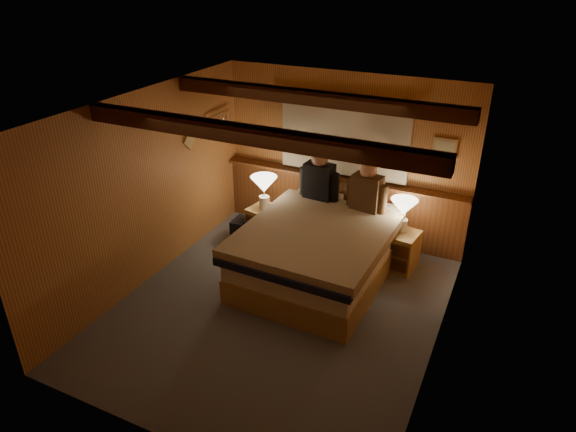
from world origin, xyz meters
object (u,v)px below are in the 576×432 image
Objects in this scene: bed at (319,251)px; person_right at (367,190)px; lamp_right at (404,209)px; duffel_bag at (251,231)px; nightstand_right at (398,250)px; lamp_left at (264,186)px; nightstand_left at (266,225)px; person_left at (319,179)px.

person_right reaches higher than bed.
lamp_right reaches higher than duffel_bag.
duffel_bag is at bearing -172.63° from lamp_right.
bed is 4.27× the size of nightstand_right.
lamp_left is (-1.94, -0.12, 0.60)m from nightstand_right.
nightstand_left is 1.03× the size of nightstand_right.
duffel_bag is (-2.11, -0.23, -0.09)m from nightstand_right.
person_left reaches higher than nightstand_right.
person_right reaches higher than nightstand_right.
person_left is at bearing 177.58° from lamp_right.
nightstand_right is 1.15× the size of lamp_right.
lamp_left is at bearing -167.26° from nightstand_left.
person_right reaches higher than nightstand_left.
lamp_right is at bearing 4.36° from duffel_bag.
lamp_left is 1.07× the size of lamp_right.
person_right is at bearing 6.03° from duffel_bag.
person_right is at bearing -178.16° from lamp_right.
person_left is 1.29× the size of duffel_bag.
duffel_bag is at bearing -166.18° from nightstand_right.
nightstand_left is 0.98× the size of duffel_bag.
lamp_left is 0.88× the size of duffel_bag.
person_left is at bearing -177.11° from person_right.
nightstand_left is 0.76× the size of person_left.
lamp_right is 0.67× the size of person_right.
bed is 3.27× the size of person_right.
bed is 4.06× the size of duffel_bag.
person_right reaches higher than duffel_bag.
lamp_left is (-0.03, -0.00, 0.60)m from nightstand_left.
lamp_left reaches higher than duffel_bag.
nightstand_right is at bearing 14.11° from nightstand_left.
lamp_left is 1.46m from person_right.
lamp_right is at bearing 42.43° from bed.
lamp_right is (1.94, 0.16, -0.02)m from lamp_left.
lamp_right is (1.92, 0.16, 0.58)m from nightstand_left.
duffel_bag is (-2.11, -0.27, -0.67)m from lamp_right.
person_left reaches higher than person_right.
duffel_bag is (-0.91, -0.32, -0.86)m from person_left.
person_right is 1.24× the size of duffel_bag.
duffel_bag is (-0.19, -0.11, -0.09)m from nightstand_left.
duffel_bag is (-1.25, 0.47, -0.22)m from bed.
duffel_bag is at bearing -162.65° from person_right.
bed is 1.21m from nightstand_left.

